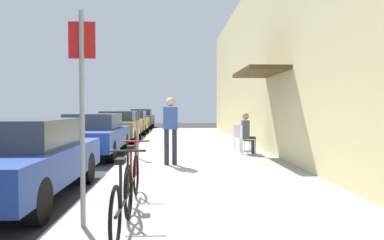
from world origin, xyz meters
name	(u,v)px	position (x,y,z in m)	size (l,w,h in m)	color
ground_plane	(109,176)	(0.00, 0.00, 0.00)	(60.00, 60.00, 0.00)	#2D2D30
sidewalk_slab	(201,160)	(2.25, 2.00, 0.06)	(4.50, 32.00, 0.12)	#9E9B93
building_facade	(284,50)	(4.65, 2.00, 3.23)	(1.40, 32.00, 6.46)	beige
parked_car_0	(20,158)	(-1.10, -2.21, 0.71)	(1.80, 4.40, 1.36)	navy
parked_car_1	(94,134)	(-1.10, 3.44, 0.71)	(1.80, 4.40, 1.37)	navy
parked_car_2	(119,126)	(-1.10, 8.76, 0.74)	(1.80, 4.40, 1.41)	#A58433
parked_car_3	(132,122)	(-1.10, 14.24, 0.72)	(1.80, 4.40, 1.39)	#A58433
parked_car_4	(141,118)	(-1.10, 20.41, 0.76)	(1.80, 4.40, 1.47)	#47514C
parking_meter	(138,132)	(0.45, 2.01, 0.89)	(0.12, 0.10, 1.32)	slate
street_sign	(82,101)	(0.40, -4.05, 1.64)	(0.32, 0.06, 2.60)	gray
bicycle_0	(123,202)	(0.91, -4.30, 0.48)	(0.46, 1.71, 0.90)	black
bicycle_1	(132,179)	(0.86, -2.91, 0.48)	(0.46, 1.71, 0.90)	black
cafe_chair_0	(245,138)	(3.72, 2.97, 0.62)	(0.46, 0.46, 0.87)	silver
seated_patron_0	(247,132)	(3.78, 2.97, 0.82)	(0.44, 0.37, 1.29)	#232838
cafe_chair_1	(240,136)	(3.72, 3.88, 0.62)	(0.55, 0.55, 0.87)	silver
pedestrian_standing	(171,125)	(1.40, 0.79, 1.12)	(0.36, 0.22, 1.70)	#232838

